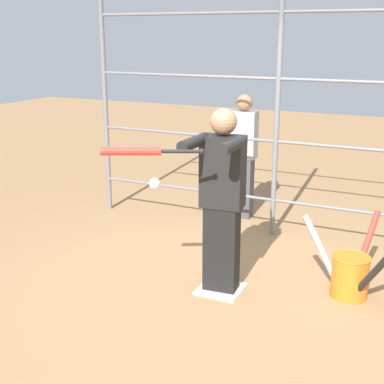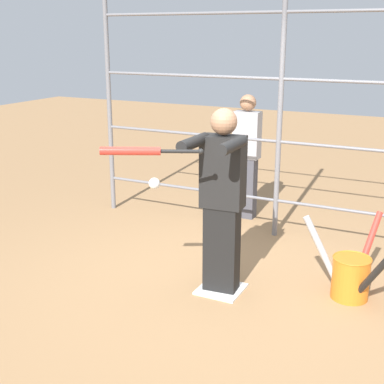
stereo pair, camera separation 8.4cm
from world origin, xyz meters
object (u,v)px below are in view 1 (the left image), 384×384
(softball_in_flight, at_px, (155,184))
(bat_bucket, at_px, (351,273))
(bystander_behind_fence, at_px, (243,155))
(batter, at_px, (222,196))
(baseball_bat_swinging, at_px, (140,151))

(softball_in_flight, distance_m, bat_bucket, 1.96)
(softball_in_flight, bearing_deg, bystander_behind_fence, -86.88)
(batter, distance_m, bystander_behind_fence, 2.15)
(batter, height_order, bystander_behind_fence, batter)
(softball_in_flight, relative_size, bat_bucket, 0.09)
(baseball_bat_swinging, xyz_separation_m, bat_bucket, (-1.54, -1.07, -1.19))
(batter, relative_size, bystander_behind_fence, 1.07)
(softball_in_flight, bearing_deg, bat_bucket, -150.46)
(batter, relative_size, bat_bucket, 1.63)
(softball_in_flight, distance_m, bystander_behind_fence, 2.56)
(baseball_bat_swinging, height_order, softball_in_flight, baseball_bat_swinging)
(bystander_behind_fence, bearing_deg, bat_bucket, 134.82)
(baseball_bat_swinging, distance_m, bat_bucket, 2.22)
(baseball_bat_swinging, relative_size, softball_in_flight, 7.72)
(baseball_bat_swinging, bearing_deg, bystander_behind_fence, -87.33)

